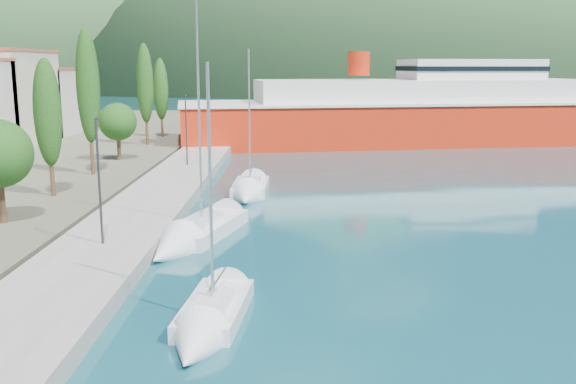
{
  "coord_description": "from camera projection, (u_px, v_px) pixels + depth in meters",
  "views": [
    {
      "loc": [
        0.28,
        -15.18,
        9.27
      ],
      "look_at": [
        0.0,
        14.0,
        3.5
      ],
      "focal_mm": 40.0,
      "sensor_mm": 36.0,
      "label": 1
    }
  ],
  "objects": [
    {
      "name": "ground",
      "position": [
        293.0,
        111.0,
        134.41
      ],
      "size": [
        1400.0,
        1400.0,
        0.0
      ],
      "primitive_type": "plane",
      "color": "#134A55"
    },
    {
      "name": "quay",
      "position": [
        153.0,
        203.0,
        42.2
      ],
      "size": [
        5.0,
        88.0,
        0.8
      ],
      "primitive_type": "cube",
      "color": "gray",
      "rests_on": "ground"
    },
    {
      "name": "tree_row",
      "position": [
        72.0,
        113.0,
        46.41
      ],
      "size": [
        3.76,
        62.15,
        11.47
      ],
      "color": "#47301E",
      "rests_on": "land_strip"
    },
    {
      "name": "lamp_posts",
      "position": [
        108.0,
        172.0,
        31.84
      ],
      "size": [
        0.15,
        46.39,
        6.06
      ],
      "color": "#2D2D33",
      "rests_on": "quay"
    },
    {
      "name": "sailboat_near",
      "position": [
        205.0,
        329.0,
        22.28
      ],
      "size": [
        2.78,
        7.28,
        10.22
      ],
      "color": "silver",
      "rests_on": "ground"
    },
    {
      "name": "sailboat_mid",
      "position": [
        188.0,
        240.0,
        33.5
      ],
      "size": [
        5.05,
        9.94,
        13.83
      ],
      "color": "silver",
      "rests_on": "ground"
    },
    {
      "name": "sailboat_far",
      "position": [
        248.0,
        193.0,
        45.84
      ],
      "size": [
        2.63,
        7.81,
        11.42
      ],
      "color": "silver",
      "rests_on": "ground"
    },
    {
      "name": "ferry",
      "position": [
        424.0,
        114.0,
        77.29
      ],
      "size": [
        59.05,
        21.88,
        11.48
      ],
      "color": "red",
      "rests_on": "ground"
    }
  ]
}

